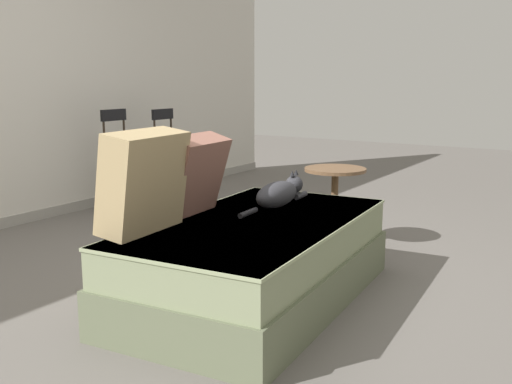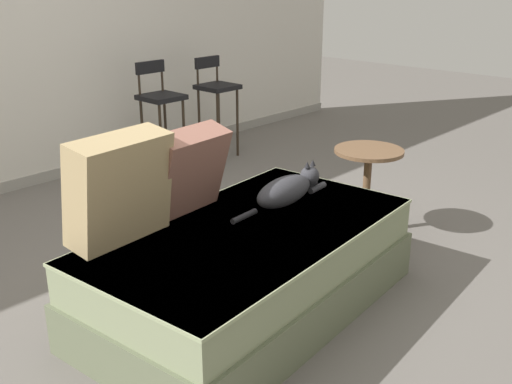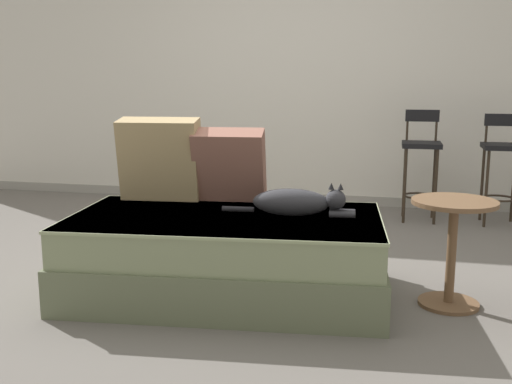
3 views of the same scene
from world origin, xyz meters
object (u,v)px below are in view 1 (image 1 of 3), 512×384
Objects in this scene: bar_stool_near_window at (124,154)px; couch at (257,260)px; throw_pillow_corner at (144,181)px; throw_pillow_middle at (193,175)px; cat at (279,193)px; bar_stool_by_doorway at (172,147)px; side_table at (335,196)px.

couch is at bearing -118.13° from bar_stool_near_window.
throw_pillow_corner is at bearing -132.67° from bar_stool_near_window.
throw_pillow_corner reaches higher than bar_stool_near_window.
throw_pillow_middle is at bearing 5.08° from throw_pillow_corner.
couch is at bearing -78.42° from throw_pillow_middle.
throw_pillow_middle is 0.61× the size of cat.
throw_pillow_middle is 0.56m from cat.
bar_stool_by_doorway is at bearing 37.89° from throw_pillow_corner.
bar_stool_near_window is at bearing 92.36° from side_table.
couch is 1.93× the size of bar_stool_near_window.
bar_stool_by_doorway reaches higher than couch.
couch is 3.55× the size of throw_pillow_corner.
bar_stool_near_window is (1.63, 1.77, -0.17)m from throw_pillow_corner.
throw_pillow_middle is (0.43, 0.04, -0.03)m from throw_pillow_corner.
throw_pillow_middle reaches higher than bar_stool_by_doorway.
cat reaches higher than side_table.
bar_stool_near_window is at bearing 47.33° from throw_pillow_corner.
bar_stool_near_window is at bearing 69.79° from cat.
side_table reaches higher than couch.
throw_pillow_corner reaches higher than side_table.
throw_pillow_corner is (-0.51, 0.34, 0.48)m from couch.
cat is 0.82× the size of bar_stool_by_doorway.
couch is 2.42× the size of cat.
bar_stool_by_doorway is 2.08m from side_table.
cat reaches higher than couch.
couch is at bearing -33.49° from throw_pillow_corner.
side_table is (1.72, -0.23, -0.34)m from throw_pillow_corner.
throw_pillow_corner reaches higher than couch.
throw_pillow_middle is 0.78× the size of side_table.
bar_stool_near_window is at bearing 61.87° from couch.
bar_stool_near_window reaches higher than couch.
bar_stool_by_doorway is 1.57× the size of side_table.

